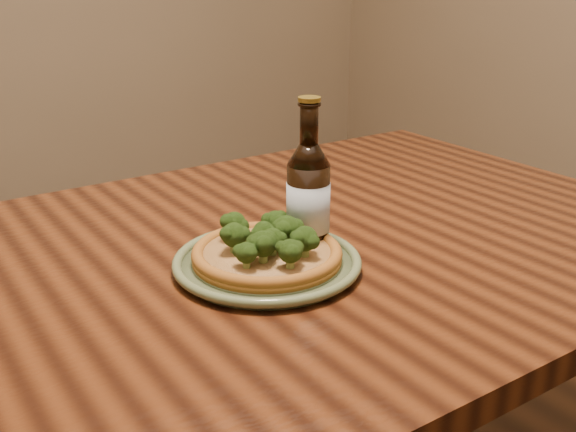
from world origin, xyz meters
TOP-DOWN VIEW (x-y plane):
  - table at (0.00, 0.10)m, footprint 1.60×0.90m
  - plate at (0.05, 0.03)m, footprint 0.27×0.27m
  - pizza at (0.05, 0.03)m, footprint 0.22×0.22m
  - beer_bottle at (0.13, 0.05)m, footprint 0.07×0.07m

SIDE VIEW (x-z plane):
  - table at x=0.00m, z-range 0.28..1.03m
  - plate at x=0.05m, z-range 0.75..0.77m
  - pizza at x=0.05m, z-range 0.75..0.81m
  - beer_bottle at x=0.13m, z-range 0.72..0.96m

